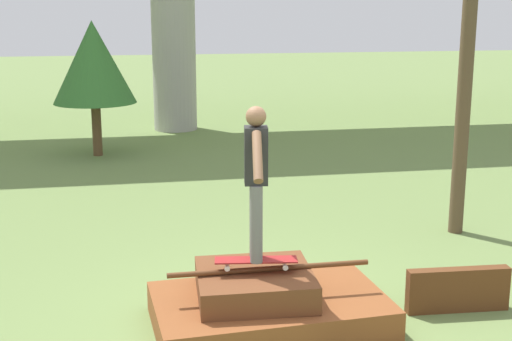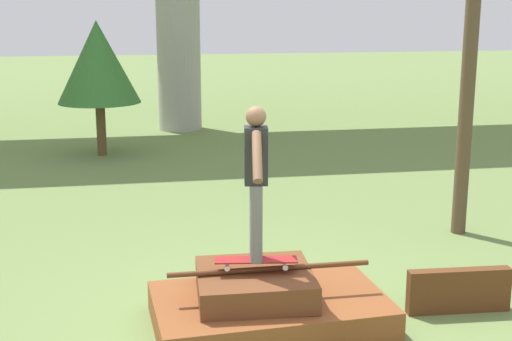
% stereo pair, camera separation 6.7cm
% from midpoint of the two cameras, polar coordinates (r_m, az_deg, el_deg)
% --- Properties ---
extents(ground_plane, '(80.00, 80.00, 0.00)m').
position_cam_midpoint_polar(ground_plane, '(7.35, 0.82, -12.25)').
color(ground_plane, olive).
extents(scrap_pile, '(2.38, 1.53, 0.63)m').
position_cam_midpoint_polar(scrap_pile, '(7.25, 0.53, -10.64)').
color(scrap_pile, brown).
rests_on(scrap_pile, ground_plane).
extents(scrap_plank_loose, '(1.10, 0.20, 0.47)m').
position_cam_midpoint_polar(scrap_plank_loose, '(7.85, 15.60, -9.18)').
color(scrap_plank_loose, '#5B3319').
rests_on(scrap_plank_loose, ground_plane).
extents(skateboard, '(0.83, 0.31, 0.09)m').
position_cam_midpoint_polar(skateboard, '(7.04, -0.28, -7.22)').
color(skateboard, maroon).
rests_on(skateboard, scrap_pile).
extents(skater, '(0.25, 1.06, 1.51)m').
position_cam_midpoint_polar(skater, '(6.78, -0.28, -0.26)').
color(skater, slate).
rests_on(skater, skateboard).
extents(tree_behind_left, '(1.73, 1.73, 2.84)m').
position_cam_midpoint_polar(tree_behind_left, '(15.35, -13.00, 8.41)').
color(tree_behind_left, brown).
rests_on(tree_behind_left, ground_plane).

